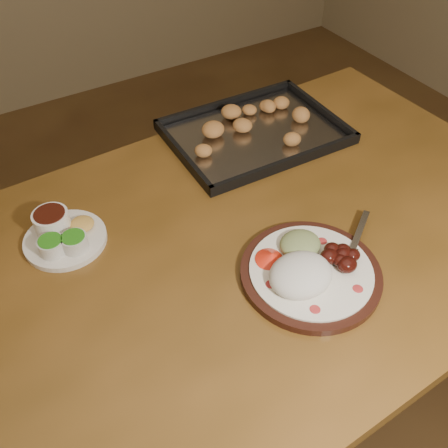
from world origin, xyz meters
TOP-DOWN VIEW (x-y plane):
  - ground at (0.00, 0.00)m, footprint 4.00×4.00m
  - dining_table at (-0.07, -0.11)m, footprint 1.53×0.95m
  - dinner_plate at (-0.00, -0.27)m, footprint 0.35×0.28m
  - condiment_saucer at (-0.39, 0.08)m, footprint 0.18×0.18m
  - baking_tray at (0.18, 0.19)m, footprint 0.46×0.34m

SIDE VIEW (x-z plane):
  - ground at x=0.00m, z-range 0.00..0.00m
  - dining_table at x=-0.07m, z-range 0.28..1.03m
  - baking_tray at x=0.18m, z-range 0.74..0.79m
  - dinner_plate at x=0.00m, z-range 0.74..0.80m
  - condiment_saucer at x=-0.39m, z-range 0.74..0.80m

